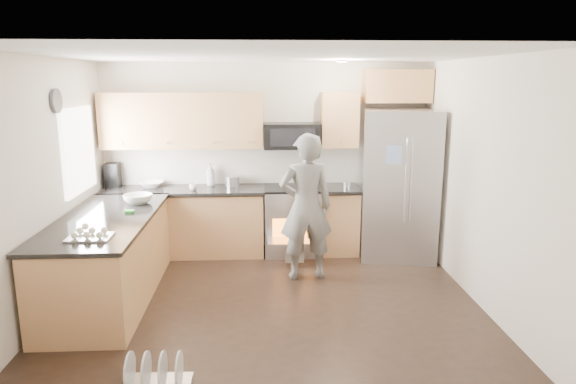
{
  "coord_description": "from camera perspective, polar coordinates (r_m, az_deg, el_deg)",
  "views": [
    {
      "loc": [
        -0.07,
        -5.15,
        2.38
      ],
      "look_at": [
        0.23,
        0.5,
        1.13
      ],
      "focal_mm": 32.0,
      "sensor_mm": 36.0,
      "label": 1
    }
  ],
  "objects": [
    {
      "name": "stove_range",
      "position": [
        7.07,
        0.47,
        -1.46
      ],
      "size": [
        0.76,
        0.97,
        1.79
      ],
      "color": "#B7B7BC",
      "rests_on": "ground"
    },
    {
      "name": "back_cabinet_run",
      "position": [
        7.06,
        -7.17,
        0.83
      ],
      "size": [
        4.45,
        0.64,
        2.5
      ],
      "color": "#B28347",
      "rests_on": "ground"
    },
    {
      "name": "dish_rack",
      "position": [
        4.36,
        -14.55,
        -19.66
      ],
      "size": [
        0.54,
        0.44,
        0.33
      ],
      "rotation": [
        0.0,
        0.0,
        -0.03
      ],
      "color": "#B7B7BC",
      "rests_on": "ground"
    },
    {
      "name": "refrigerator",
      "position": [
        6.99,
        12.29,
        0.77
      ],
      "size": [
        1.09,
        0.91,
        1.99
      ],
      "rotation": [
        0.0,
        0.0,
        -0.17
      ],
      "color": "#B7B7BC",
      "rests_on": "ground"
    },
    {
      "name": "person",
      "position": [
        6.11,
        2.01,
        -1.68
      ],
      "size": [
        0.69,
        0.49,
        1.77
      ],
      "primitive_type": "imported",
      "rotation": [
        0.0,
        0.0,
        3.25
      ],
      "color": "gray",
      "rests_on": "ground"
    },
    {
      "name": "room_shell",
      "position": [
        5.22,
        -2.65,
        4.72
      ],
      "size": [
        4.54,
        4.04,
        2.62
      ],
      "color": "silver",
      "rests_on": "ground"
    },
    {
      "name": "peninsula",
      "position": [
        5.97,
        -19.32,
        -6.95
      ],
      "size": [
        0.96,
        2.36,
        1.03
      ],
      "color": "#B28347",
      "rests_on": "ground"
    },
    {
      "name": "ground",
      "position": [
        5.68,
        -2.09,
        -12.3
      ],
      "size": [
        4.5,
        4.5,
        0.0
      ],
      "primitive_type": "plane",
      "color": "black",
      "rests_on": "ground"
    }
  ]
}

